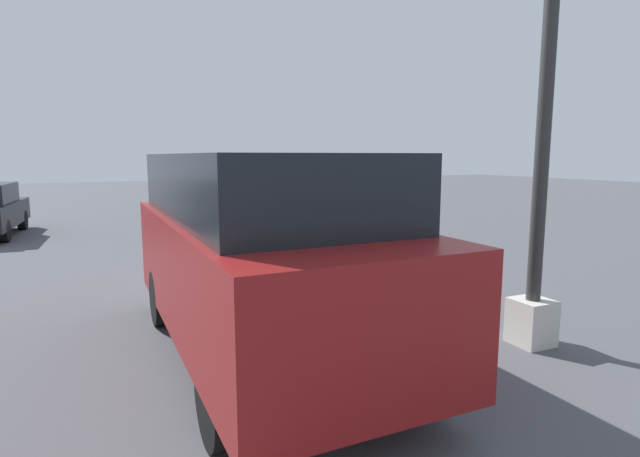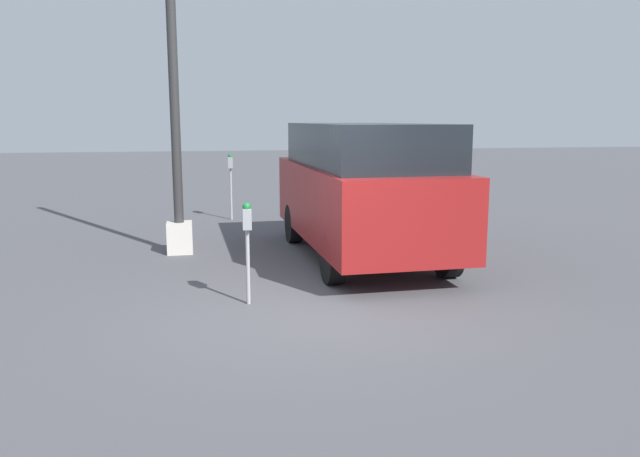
{
  "view_description": "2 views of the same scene",
  "coord_description": "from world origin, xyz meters",
  "px_view_note": "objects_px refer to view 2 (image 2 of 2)",
  "views": [
    {
      "loc": [
        7.95,
        -3.1,
        2.25
      ],
      "look_at": [
        0.07,
        0.44,
        0.99
      ],
      "focal_mm": 28.0,
      "sensor_mm": 36.0,
      "label": 1
    },
    {
      "loc": [
        -7.37,
        1.31,
        2.34
      ],
      "look_at": [
        0.66,
        -0.33,
        0.9
      ],
      "focal_mm": 35.0,
      "sensor_mm": 36.0,
      "label": 2
    }
  ],
  "objects_px": {
    "parking_meter_near": "(247,230)",
    "lamp_post": "(175,121)",
    "parking_meter_far": "(231,171)",
    "parked_van": "(363,186)"
  },
  "relations": [
    {
      "from": "parking_meter_near",
      "to": "lamp_post",
      "type": "bearing_deg",
      "value": 18.03
    },
    {
      "from": "parking_meter_near",
      "to": "parking_meter_far",
      "type": "relative_size",
      "value": 0.85
    },
    {
      "from": "parking_meter_near",
      "to": "parked_van",
      "type": "height_order",
      "value": "parked_van"
    },
    {
      "from": "parking_meter_far",
      "to": "parked_van",
      "type": "relative_size",
      "value": 0.3
    },
    {
      "from": "parking_meter_near",
      "to": "parking_meter_far",
      "type": "xyz_separation_m",
      "value": [
        6.94,
        -0.22,
        0.17
      ]
    },
    {
      "from": "parking_meter_far",
      "to": "parked_van",
      "type": "height_order",
      "value": "parked_van"
    },
    {
      "from": "parking_meter_near",
      "to": "parking_meter_far",
      "type": "distance_m",
      "value": 6.95
    },
    {
      "from": "parking_meter_near",
      "to": "parked_van",
      "type": "distance_m",
      "value": 3.16
    },
    {
      "from": "lamp_post",
      "to": "parking_meter_far",
      "type": "bearing_deg",
      "value": -17.47
    },
    {
      "from": "parking_meter_far",
      "to": "lamp_post",
      "type": "bearing_deg",
      "value": 165.3
    }
  ]
}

